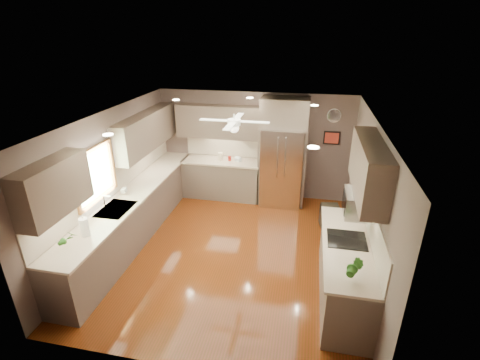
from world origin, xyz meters
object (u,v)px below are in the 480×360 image
(bowl, at_px, (238,160))
(stool, at_px, (329,216))
(canister_d, at_px, (230,158))
(paper_towel, at_px, (85,227))
(potted_plant_right, at_px, (355,268))
(refrigerator, at_px, (283,155))
(soap_bottle, at_px, (125,190))
(potted_plant_left, at_px, (68,238))
(canister_c, at_px, (220,156))
(microwave, at_px, (359,203))

(bowl, relative_size, stool, 0.45)
(canister_d, relative_size, paper_towel, 0.35)
(potted_plant_right, xyz_separation_m, refrigerator, (-1.22, 3.74, 0.09))
(canister_d, relative_size, soap_bottle, 0.63)
(potted_plant_left, distance_m, bowl, 4.21)
(canister_c, distance_m, stool, 2.83)
(soap_bottle, height_order, microwave, microwave)
(microwave, bearing_deg, refrigerator, 116.09)
(stool, bearing_deg, paper_towel, -145.06)
(bowl, bearing_deg, microwave, -49.27)
(refrigerator, height_order, microwave, refrigerator)
(canister_c, xyz_separation_m, stool, (2.55, -0.95, -0.79))
(soap_bottle, xyz_separation_m, bowl, (1.72, 2.12, -0.06))
(microwave, bearing_deg, stool, 97.29)
(canister_c, relative_size, stool, 0.41)
(soap_bottle, height_order, potted_plant_left, potted_plant_left)
(potted_plant_right, bearing_deg, canister_c, 125.34)
(potted_plant_left, relative_size, potted_plant_right, 1.00)
(soap_bottle, bearing_deg, potted_plant_right, -22.55)
(potted_plant_right, bearing_deg, soap_bottle, 157.45)
(soap_bottle, bearing_deg, canister_c, 58.44)
(bowl, bearing_deg, potted_plant_left, -112.71)
(refrigerator, bearing_deg, potted_plant_right, -71.89)
(bowl, xyz_separation_m, stool, (2.13, -0.95, -0.73))
(microwave, bearing_deg, potted_plant_left, -164.10)
(bowl, relative_size, microwave, 0.37)
(stool, bearing_deg, canister_d, 157.94)
(canister_c, height_order, bowl, canister_c)
(potted_plant_right, relative_size, bowl, 1.56)
(soap_bottle, height_order, paper_towel, paper_towel)
(potted_plant_left, xyz_separation_m, microwave, (3.99, 1.14, 0.38))
(soap_bottle, relative_size, microwave, 0.32)
(refrigerator, bearing_deg, canister_d, 178.49)
(potted_plant_right, bearing_deg, canister_d, 123.05)
(refrigerator, bearing_deg, soap_bottle, -142.94)
(canister_c, xyz_separation_m, bowl, (0.42, -0.00, -0.07))
(microwave, bearing_deg, canister_c, 135.36)
(canister_d, bearing_deg, microwave, -46.99)
(potted_plant_left, distance_m, refrigerator, 4.68)
(canister_c, distance_m, soap_bottle, 2.49)
(soap_bottle, relative_size, refrigerator, 0.07)
(canister_d, height_order, bowl, canister_d)
(canister_d, bearing_deg, paper_towel, -111.53)
(potted_plant_right, relative_size, stool, 0.70)
(canister_c, bearing_deg, microwave, -44.64)
(soap_bottle, bearing_deg, paper_towel, -84.83)
(stool, bearing_deg, refrigerator, 140.28)
(bowl, height_order, paper_towel, paper_towel)
(potted_plant_left, height_order, stool, potted_plant_left)
(canister_d, distance_m, soap_bottle, 2.61)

